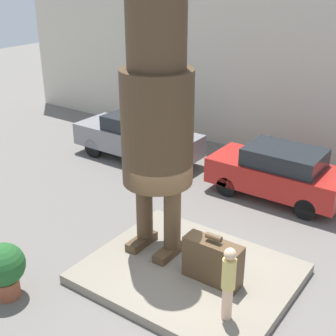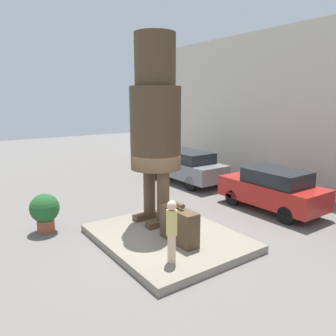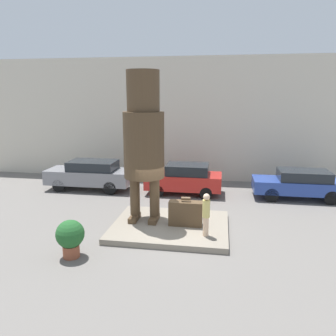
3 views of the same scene
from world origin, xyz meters
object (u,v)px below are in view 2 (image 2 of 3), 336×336
statue_figure (155,116)px  planter_pot (45,210)px  tourist (172,229)px  parked_car_red (272,189)px  parked_car_grey (185,166)px  giant_suitcase (179,225)px

statue_figure → planter_pot: 4.65m
tourist → parked_car_red: size_ratio=0.39×
parked_car_grey → parked_car_red: (5.35, 0.03, -0.03)m
tourist → parked_car_grey: 8.94m
parked_car_red → planter_pot: size_ratio=3.17×
giant_suitcase → parked_car_red: bearing=97.1°
parked_car_red → planter_pot: parked_car_red is taller
parked_car_grey → parked_car_red: 5.35m
tourist → parked_car_red: bearing=103.9°
statue_figure → parked_car_grey: bearing=132.8°
statue_figure → tourist: (2.55, -1.21, -2.60)m
statue_figure → parked_car_red: statue_figure is taller
statue_figure → parked_car_red: 5.54m
statue_figure → giant_suitcase: size_ratio=4.53×
parked_car_grey → planter_pot: parked_car_grey is taller
parked_car_red → planter_pot: bearing=69.7°
tourist → parked_car_grey: bearing=139.5°
tourist → planter_pot: size_ratio=1.25×
giant_suitcase → planter_pot: 4.45m
tourist → statue_figure: bearing=154.5°
statue_figure → parked_car_grey: statue_figure is taller
parked_car_red → planter_pot: 8.25m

